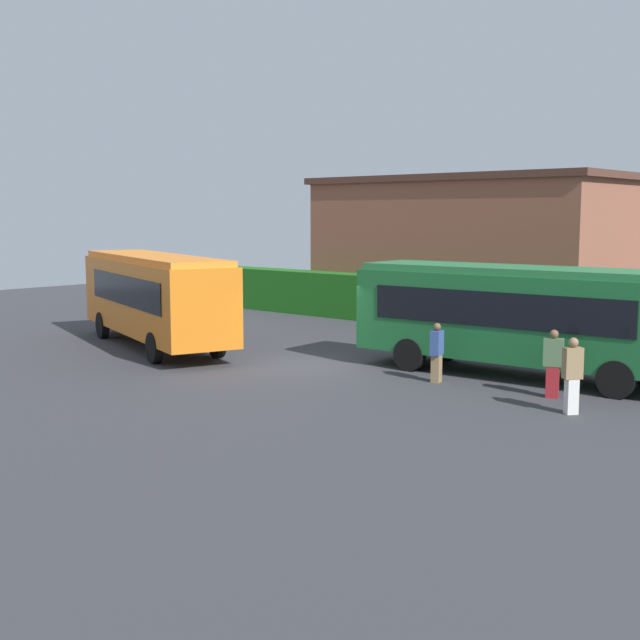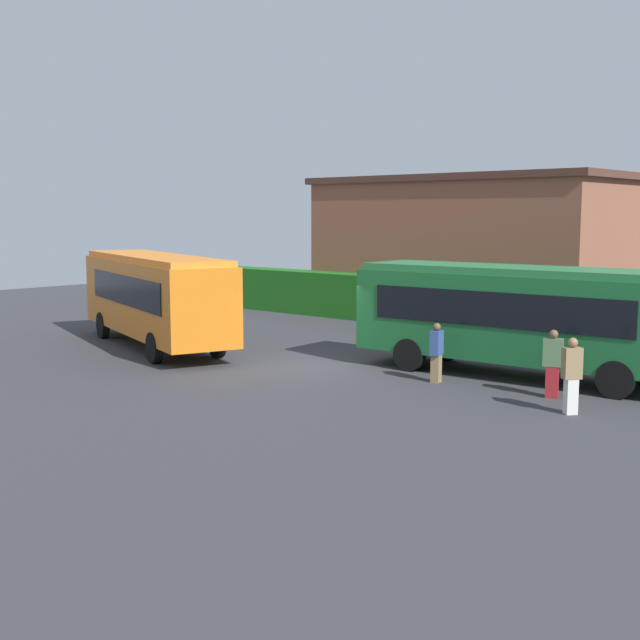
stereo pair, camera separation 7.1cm
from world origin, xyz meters
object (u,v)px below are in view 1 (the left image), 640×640
(person_right, at_px, (553,362))
(traffic_cone, at_px, (156,311))
(bus_orange, at_px, (155,295))
(person_left, at_px, (437,351))
(bus_green, at_px, (523,314))
(person_far, at_px, (572,374))
(person_center, at_px, (527,331))

(person_right, relative_size, traffic_cone, 2.96)
(bus_orange, height_order, person_left, bus_orange)
(bus_green, bearing_deg, person_far, -51.19)
(person_right, height_order, traffic_cone, person_right)
(bus_orange, height_order, person_far, bus_orange)
(bus_green, bearing_deg, bus_orange, -167.47)
(bus_green, height_order, traffic_cone, bus_green)
(bus_green, distance_m, traffic_cone, 19.63)
(person_left, bearing_deg, bus_green, 45.09)
(person_left, bearing_deg, bus_orange, 175.31)
(bus_orange, bearing_deg, person_far, -159.64)
(person_far, bearing_deg, bus_orange, -139.10)
(person_left, height_order, person_far, person_far)
(person_center, xyz_separation_m, person_far, (4.27, -6.00, 0.03))
(person_center, relative_size, person_right, 1.00)
(bus_green, height_order, person_left, bus_green)
(person_left, relative_size, person_right, 0.95)
(bus_orange, xyz_separation_m, person_center, (11.19, 6.36, -0.95))
(person_far, relative_size, traffic_cone, 3.06)
(bus_orange, relative_size, person_left, 6.05)
(bus_orange, distance_m, traffic_cone, 9.02)
(person_far, height_order, traffic_cone, person_far)
(person_left, height_order, traffic_cone, person_left)
(bus_green, relative_size, traffic_cone, 17.06)
(traffic_cone, bearing_deg, person_far, -12.63)
(person_left, relative_size, person_center, 0.95)
(person_right, xyz_separation_m, person_far, (1.14, -1.35, 0.04))
(bus_green, height_order, person_center, bus_green)
(person_right, distance_m, person_far, 1.77)
(bus_green, relative_size, person_far, 5.58)
(person_center, bearing_deg, person_right, -45.46)
(person_right, height_order, person_far, person_far)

